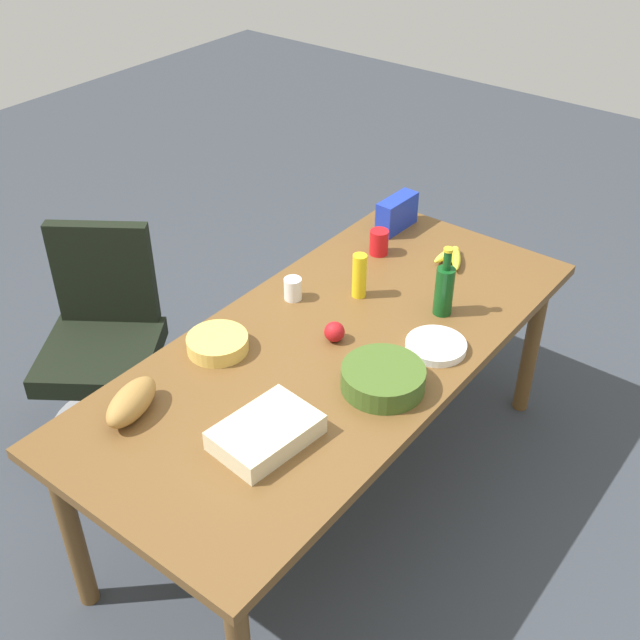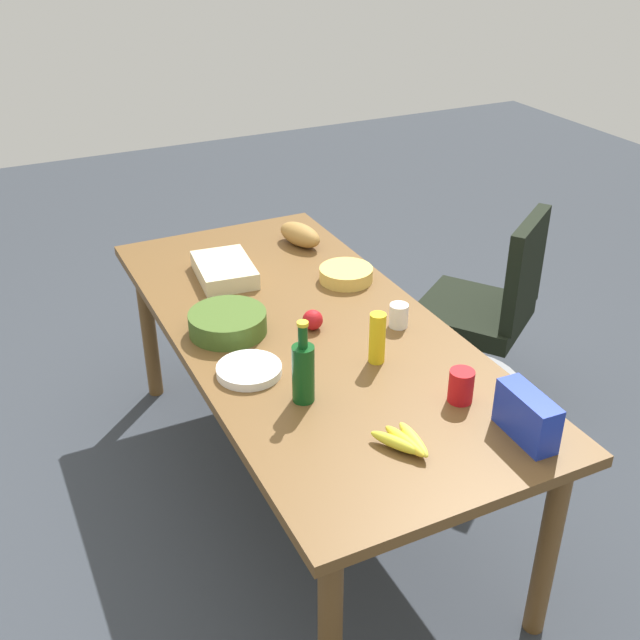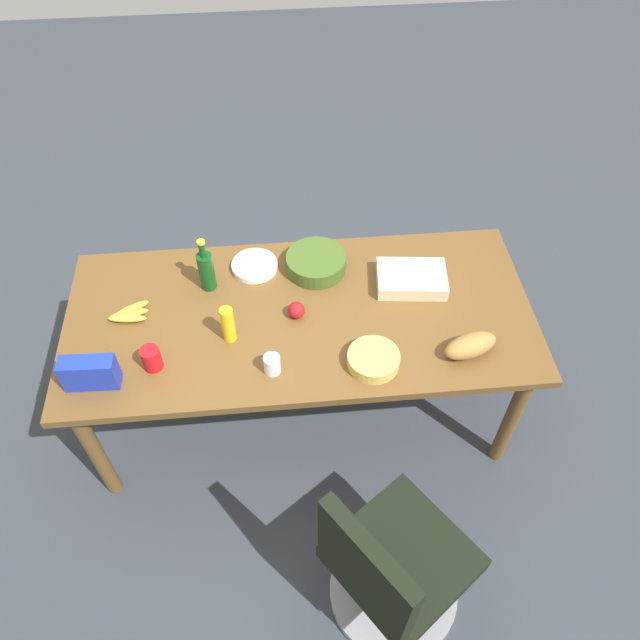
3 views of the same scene
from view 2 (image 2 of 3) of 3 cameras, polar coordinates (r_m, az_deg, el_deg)
ground_plane at (r=3.32m, az=-0.80°, el=-12.20°), size 10.00×10.00×0.00m
conference_table at (r=2.91m, az=-0.89°, el=-1.91°), size 2.11×0.95×0.77m
office_chair at (r=3.76m, az=11.77°, el=-0.57°), size 0.67×0.67×0.95m
banana_bunch at (r=2.29m, az=6.25°, el=-8.84°), size 0.18×0.14×0.04m
wine_bottle at (r=2.42m, az=-1.24°, el=-3.75°), size 0.08×0.08×0.28m
paper_cup at (r=2.87m, az=5.80°, el=0.33°), size 0.09×0.09×0.09m
apple_red at (r=2.84m, az=-0.54°, el=0.01°), size 0.09×0.09×0.08m
bread_loaf at (r=3.53m, az=-1.48°, el=6.29°), size 0.26×0.17×0.10m
red_solo_cup at (r=2.49m, az=10.33°, el=-4.79°), size 0.10×0.10×0.11m
sheet_cake at (r=3.25m, az=-7.05°, el=3.67°), size 0.34×0.25×0.07m
salad_bowl at (r=2.84m, az=-6.80°, el=-0.19°), size 0.31×0.31×0.08m
mustard_bottle at (r=2.63m, az=4.23°, el=-1.33°), size 0.07×0.07×0.18m
chip_bowl at (r=3.21m, az=1.93°, el=3.38°), size 0.23×0.23×0.06m
paper_plate_stack at (r=2.61m, az=-5.24°, el=-3.68°), size 0.25×0.25×0.03m
chip_bag_blue at (r=2.36m, az=14.97°, el=-6.82°), size 0.22×0.09×0.15m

